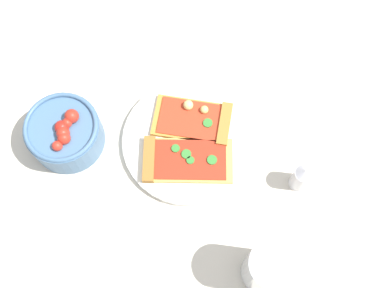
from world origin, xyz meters
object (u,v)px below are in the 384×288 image
Objects in this scene: pepper_shaker at (301,177)px; paper_napkin at (155,31)px; plate at (189,141)px; soda_glass at (267,268)px; pizza_slice_near at (182,160)px; salad_bowl at (65,133)px; pizza_slice_far at (198,120)px.

paper_napkin is at bearing 150.92° from pepper_shaker.
pepper_shaker is at bearing -29.08° from paper_napkin.
soda_glass reaches higher than plate.
paper_napkin is at bearing 122.33° from pizza_slice_near.
salad_bowl is at bearing -102.25° from paper_napkin.
pizza_slice_far is 0.22m from paper_napkin.
soda_glass is (0.20, -0.17, 0.05)m from plate.
pizza_slice_far is 1.21× the size of soda_glass.
pizza_slice_far is at bearing -46.25° from paper_napkin.
pizza_slice_near is at bearing -168.97° from pepper_shaker.
paper_napkin is (-0.15, 0.16, -0.02)m from pizza_slice_far.
soda_glass reaches higher than pizza_slice_far.
salad_bowl is at bearing -170.07° from pepper_shaker.
paper_napkin is (-0.15, 0.24, -0.02)m from pizza_slice_near.
pepper_shaker reaches higher than pizza_slice_far.
pizza_slice_far is at bearing 132.82° from soda_glass.
plate is 1.36× the size of pizza_slice_near.
plate is 3.32× the size of pepper_shaker.
plate is at bearing 19.91° from salad_bowl.
salad_bowl is at bearing -171.16° from pizza_slice_near.
pepper_shaker is (0.36, -0.20, 0.03)m from paper_napkin.
pepper_shaker reaches higher than plate.
plate is 0.25m from paper_napkin.
salad_bowl reaches higher than pepper_shaker.
pizza_slice_near is 0.21m from salad_bowl.
plate is 0.27m from soda_glass.
pizza_slice_near is (0.00, -0.04, 0.01)m from plate.
pizza_slice_near is 0.24m from soda_glass.
pepper_shaker is (0.21, -0.04, 0.02)m from pizza_slice_far.
plate is 1.57× the size of pizza_slice_far.
salad_bowl is 1.16× the size of paper_napkin.
soda_glass is 0.17m from pepper_shaker.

